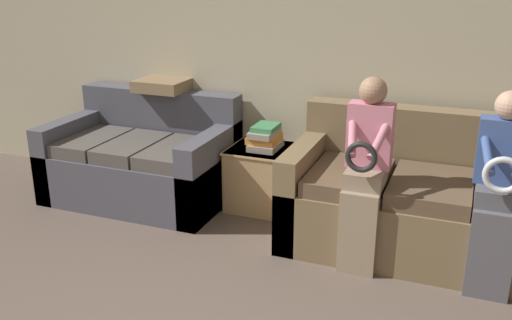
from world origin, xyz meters
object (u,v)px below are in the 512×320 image
object	(u,v)px
child_left_seated	(366,166)
side_shelf	(265,177)
book_stack	(265,137)
throw_pillow	(164,84)
couch_side	(143,162)
child_right_seated	(500,186)
couch_main	(431,204)

from	to	relation	value
child_left_seated	side_shelf	size ratio (longest dim) A/B	2.23
book_stack	throw_pillow	xyz separation A→B (m)	(-1.01, 0.16, 0.33)
couch_side	side_shelf	world-z (taller)	couch_side
book_stack	throw_pillow	distance (m)	1.08
throw_pillow	book_stack	bearing A→B (deg)	-9.15
child_left_seated	book_stack	world-z (taller)	child_left_seated
child_right_seated	throw_pillow	distance (m)	2.90
child_left_seated	side_shelf	distance (m)	1.24
child_right_seated	book_stack	world-z (taller)	child_right_seated
couch_main	couch_side	bearing A→B (deg)	178.15
couch_side	couch_main	bearing A→B (deg)	-1.85
couch_main	side_shelf	world-z (taller)	couch_main
child_left_seated	throw_pillow	world-z (taller)	child_left_seated
side_shelf	throw_pillow	xyz separation A→B (m)	(-1.01, 0.16, 0.67)
throw_pillow	side_shelf	bearing A→B (deg)	-8.99
side_shelf	book_stack	world-z (taller)	book_stack
couch_side	book_stack	distance (m)	1.12
book_stack	throw_pillow	size ratio (longest dim) A/B	0.72
book_stack	child_right_seated	bearing A→B (deg)	-20.74
child_left_seated	child_right_seated	xyz separation A→B (m)	(0.81, -0.00, -0.02)
side_shelf	throw_pillow	distance (m)	1.23
book_stack	throw_pillow	world-z (taller)	throw_pillow
side_shelf	throw_pillow	world-z (taller)	throw_pillow
side_shelf	child_right_seated	bearing A→B (deg)	-20.84
couch_side	side_shelf	distance (m)	1.08
couch_side	child_left_seated	xyz separation A→B (m)	(2.01, -0.49, 0.39)
child_left_seated	throw_pillow	xyz separation A→B (m)	(-1.96, 0.82, 0.23)
couch_main	couch_side	size ratio (longest dim) A/B	1.32
couch_side	throw_pillow	xyz separation A→B (m)	(0.05, 0.34, 0.62)
couch_side	book_stack	bearing A→B (deg)	9.22
child_right_seated	book_stack	xyz separation A→B (m)	(-1.75, 0.66, -0.08)
side_shelf	book_stack	xyz separation A→B (m)	(-0.00, -0.00, 0.34)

